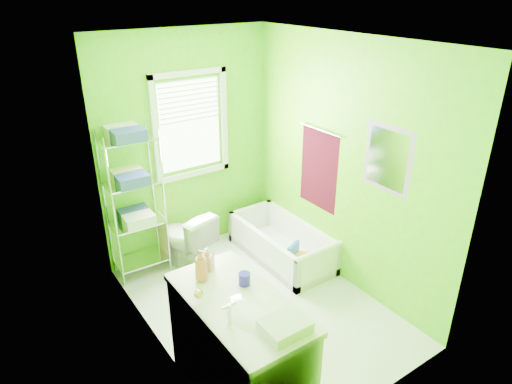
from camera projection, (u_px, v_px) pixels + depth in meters
ground at (259, 305)px, 4.68m from camera, size 2.90×2.90×0.00m
room_envelope at (260, 165)px, 4.03m from camera, size 2.14×2.94×2.62m
window at (190, 120)px, 5.09m from camera, size 0.92×0.05×1.22m
door at (217, 322)px, 2.98m from camera, size 0.09×0.80×2.00m
right_wall_decor at (344, 165)px, 4.64m from camera, size 0.04×1.48×1.17m
bathtub at (283, 248)px, 5.41m from camera, size 0.63×1.36×0.44m
toilet at (186, 239)px, 5.16m from camera, size 0.56×0.79×0.73m
vanity at (240, 346)px, 3.48m from camera, size 0.63×1.22×1.18m
wire_shelf_unit at (133, 187)px, 4.80m from camera, size 0.59×0.46×1.71m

